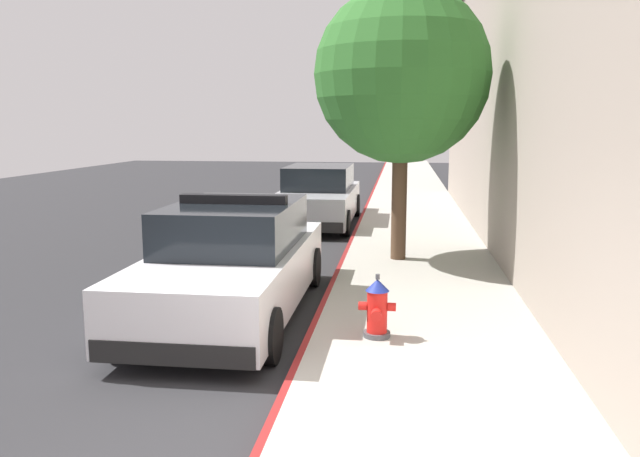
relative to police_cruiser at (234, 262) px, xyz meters
name	(u,v)px	position (x,y,z in m)	size (l,w,h in m)	color
ground_plane	(171,236)	(-3.34, 6.36, -0.84)	(28.31, 60.00, 0.20)	#2B2B2D
sidewalk_pavement	(416,235)	(2.66, 6.36, -0.67)	(2.78, 60.00, 0.15)	#ADA89E
curb_painted_edge	(355,234)	(1.23, 6.36, -0.67)	(0.08, 60.00, 0.15)	maroon
police_cruiser	(234,262)	(0.00, 0.00, 0.00)	(1.94, 4.84, 1.68)	white
parked_car_silver_ahead	(319,197)	(0.12, 8.10, 0.00)	(1.94, 4.84, 1.56)	#B2B5BA
fire_hydrant	(377,308)	(2.03, -1.13, -0.25)	(0.44, 0.40, 0.76)	#4C4C51
street_tree	(402,76)	(2.25, 3.32, 2.76)	(3.17, 3.17, 4.95)	brown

